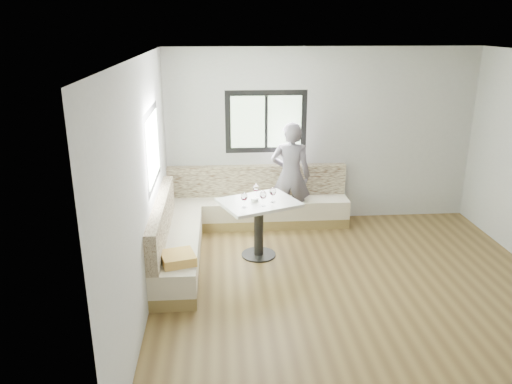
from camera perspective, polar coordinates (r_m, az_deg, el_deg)
room at (r=5.87m, az=11.40°, el=1.31°), size 5.01×5.01×2.81m
banquette at (r=7.48m, az=-3.53°, el=-3.30°), size 2.90×2.80×0.95m
table at (r=6.91m, az=0.32°, el=-2.65°), size 1.22×1.10×0.82m
person at (r=7.87m, az=3.98°, el=1.88°), size 0.70×0.54×1.71m
olive_ramekin at (r=6.83m, az=-0.15°, el=-0.87°), size 0.10×0.10×0.04m
wine_glass_a at (r=6.56m, az=-1.36°, el=-0.59°), size 0.09×0.09×0.20m
wine_glass_b at (r=6.62m, az=0.83°, el=-0.41°), size 0.09×0.09×0.20m
wine_glass_c at (r=6.76m, az=1.93°, el=0.00°), size 0.09×0.09×0.20m
wine_glass_d at (r=6.91m, az=0.01°, el=0.43°), size 0.09×0.09×0.20m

